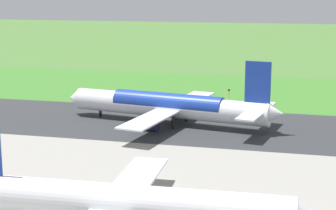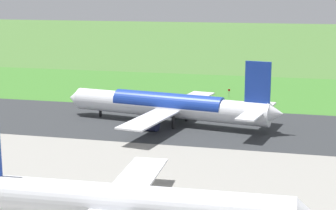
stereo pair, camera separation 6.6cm
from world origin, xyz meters
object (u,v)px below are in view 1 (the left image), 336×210
Objects in this scene: airliner_parked_mid at (120,201)px; no_stopping_sign at (229,93)px; traffic_cone_orange at (208,95)px; airliner_main at (169,106)px.

no_stopping_sign is at bearing -90.91° from airliner_parked_mid.
traffic_cone_orange is at bearing -87.01° from airliner_parked_mid.
airliner_main reaches higher than traffic_cone_orange.
airliner_parked_mid is (-7.69, 58.09, -0.39)m from airliner_main.
airliner_parked_mid is at bearing 97.54° from airliner_main.
airliner_parked_mid is 90.31× the size of traffic_cone_orange.
no_stopping_sign is 6.56m from traffic_cone_orange.
traffic_cone_orange is (6.38, -0.81, -1.25)m from no_stopping_sign.
airliner_main is at bearing 85.57° from traffic_cone_orange.
no_stopping_sign is (-1.47, -93.12, -2.43)m from airliner_parked_mid.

